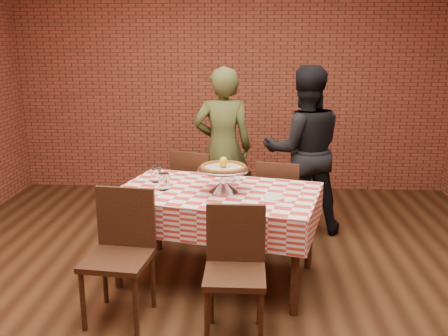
{
  "coord_description": "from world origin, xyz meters",
  "views": [
    {
      "loc": [
        0.21,
        -3.33,
        1.92
      ],
      "look_at": [
        0.02,
        0.49,
        0.92
      ],
      "focal_mm": 39.52,
      "sensor_mm": 36.0,
      "label": 1
    }
  ],
  "objects_px": {
    "condiment_caddy": "(233,174)",
    "pizza": "(223,168)",
    "water_glass_right": "(156,174)",
    "pizza_stand": "(223,180)",
    "chair_near_right": "(235,278)",
    "chair_far_right": "(280,203)",
    "table": "(217,235)",
    "chair_far_left": "(200,193)",
    "water_glass_left": "(164,182)",
    "chair_near_left": "(117,259)",
    "diner_olive": "(223,148)",
    "diner_black": "(304,151)"
  },
  "relations": [
    {
      "from": "chair_near_right",
      "to": "chair_far_left",
      "type": "xyz_separation_m",
      "value": [
        -0.4,
        1.76,
        0.01
      ]
    },
    {
      "from": "chair_near_right",
      "to": "diner_black",
      "type": "relative_size",
      "value": 0.52
    },
    {
      "from": "chair_near_right",
      "to": "diner_olive",
      "type": "distance_m",
      "value": 2.15
    },
    {
      "from": "pizza",
      "to": "chair_far_left",
      "type": "relative_size",
      "value": 0.41
    },
    {
      "from": "water_glass_left",
      "to": "diner_black",
      "type": "distance_m",
      "value": 1.66
    },
    {
      "from": "chair_near_right",
      "to": "pizza",
      "type": "bearing_deg",
      "value": 98.17
    },
    {
      "from": "chair_near_left",
      "to": "chair_far_right",
      "type": "height_order",
      "value": "chair_near_left"
    },
    {
      "from": "condiment_caddy",
      "to": "chair_far_right",
      "type": "distance_m",
      "value": 0.7
    },
    {
      "from": "pizza",
      "to": "diner_black",
      "type": "relative_size",
      "value": 0.22
    },
    {
      "from": "table",
      "to": "water_glass_right",
      "type": "relative_size",
      "value": 11.66
    },
    {
      "from": "pizza",
      "to": "chair_near_left",
      "type": "xyz_separation_m",
      "value": [
        -0.7,
        -0.63,
        -0.49
      ]
    },
    {
      "from": "water_glass_right",
      "to": "condiment_caddy",
      "type": "height_order",
      "value": "water_glass_right"
    },
    {
      "from": "pizza_stand",
      "to": "condiment_caddy",
      "type": "xyz_separation_m",
      "value": [
        0.06,
        0.29,
        -0.03
      ]
    },
    {
      "from": "table",
      "to": "water_glass_left",
      "type": "relative_size",
      "value": 11.66
    },
    {
      "from": "chair_far_left",
      "to": "diner_olive",
      "type": "height_order",
      "value": "diner_olive"
    },
    {
      "from": "chair_near_left",
      "to": "condiment_caddy",
      "type": "bearing_deg",
      "value": 57.4
    },
    {
      "from": "table",
      "to": "pizza",
      "type": "height_order",
      "value": "pizza"
    },
    {
      "from": "diner_olive",
      "to": "chair_far_left",
      "type": "bearing_deg",
      "value": 53.95
    },
    {
      "from": "water_glass_right",
      "to": "diner_olive",
      "type": "height_order",
      "value": "diner_olive"
    },
    {
      "from": "water_glass_right",
      "to": "chair_far_right",
      "type": "distance_m",
      "value": 1.23
    },
    {
      "from": "pizza",
      "to": "chair_near_right",
      "type": "bearing_deg",
      "value": -82.04
    },
    {
      "from": "condiment_caddy",
      "to": "pizza",
      "type": "bearing_deg",
      "value": -67.22
    },
    {
      "from": "pizza",
      "to": "condiment_caddy",
      "type": "height_order",
      "value": "pizza"
    },
    {
      "from": "pizza",
      "to": "diner_black",
      "type": "distance_m",
      "value": 1.37
    },
    {
      "from": "pizza_stand",
      "to": "water_glass_left",
      "type": "height_order",
      "value": "pizza_stand"
    },
    {
      "from": "pizza_stand",
      "to": "chair_far_right",
      "type": "xyz_separation_m",
      "value": [
        0.49,
        0.69,
        -0.42
      ]
    },
    {
      "from": "chair_near_left",
      "to": "diner_olive",
      "type": "xyz_separation_m",
      "value": [
        0.63,
        1.9,
        0.38
      ]
    },
    {
      "from": "chair_near_right",
      "to": "chair_far_left",
      "type": "distance_m",
      "value": 1.81
    },
    {
      "from": "pizza_stand",
      "to": "chair_near_right",
      "type": "height_order",
      "value": "pizza_stand"
    },
    {
      "from": "pizza",
      "to": "water_glass_right",
      "type": "distance_m",
      "value": 0.64
    },
    {
      "from": "water_glass_right",
      "to": "chair_far_left",
      "type": "xyz_separation_m",
      "value": [
        0.3,
        0.69,
        -0.38
      ]
    },
    {
      "from": "water_glass_left",
      "to": "condiment_caddy",
      "type": "xyz_separation_m",
      "value": [
        0.54,
        0.27,
        -0.0
      ]
    },
    {
      "from": "condiment_caddy",
      "to": "chair_near_right",
      "type": "distance_m",
      "value": 1.19
    },
    {
      "from": "water_glass_left",
      "to": "water_glass_right",
      "type": "relative_size",
      "value": 1.0
    },
    {
      "from": "diner_olive",
      "to": "pizza_stand",
      "type": "bearing_deg",
      "value": 89.46
    },
    {
      "from": "table",
      "to": "diner_black",
      "type": "bearing_deg",
      "value": 54.15
    },
    {
      "from": "water_glass_right",
      "to": "diner_olive",
      "type": "relative_size",
      "value": 0.08
    },
    {
      "from": "table",
      "to": "chair_near_right",
      "type": "distance_m",
      "value": 0.87
    },
    {
      "from": "chair_near_left",
      "to": "chair_far_right",
      "type": "relative_size",
      "value": 1.06
    },
    {
      "from": "chair_far_left",
      "to": "chair_near_left",
      "type": "bearing_deg",
      "value": 98.23
    },
    {
      "from": "table",
      "to": "chair_far_right",
      "type": "distance_m",
      "value": 0.86
    },
    {
      "from": "water_glass_right",
      "to": "condiment_caddy",
      "type": "distance_m",
      "value": 0.64
    },
    {
      "from": "diner_olive",
      "to": "water_glass_left",
      "type": "bearing_deg",
      "value": 68.26
    },
    {
      "from": "pizza",
      "to": "water_glass_left",
      "type": "xyz_separation_m",
      "value": [
        -0.48,
        0.02,
        -0.12
      ]
    },
    {
      "from": "condiment_caddy",
      "to": "chair_near_left",
      "type": "bearing_deg",
      "value": -94.57
    },
    {
      "from": "chair_far_right",
      "to": "diner_olive",
      "type": "xyz_separation_m",
      "value": [
        -0.56,
        0.58,
        0.4
      ]
    },
    {
      "from": "water_glass_left",
      "to": "diner_black",
      "type": "bearing_deg",
      "value": 42.17
    },
    {
      "from": "pizza_stand",
      "to": "diner_olive",
      "type": "distance_m",
      "value": 1.27
    },
    {
      "from": "water_glass_left",
      "to": "chair_far_left",
      "type": "bearing_deg",
      "value": 78.06
    },
    {
      "from": "pizza",
      "to": "water_glass_right",
      "type": "height_order",
      "value": "pizza"
    }
  ]
}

